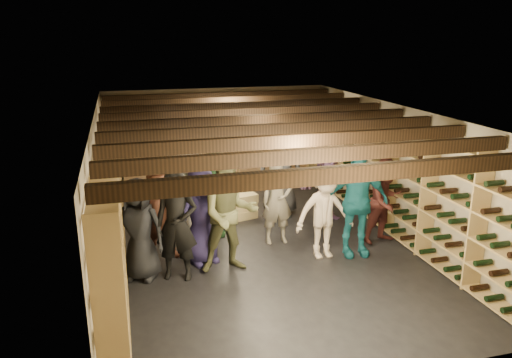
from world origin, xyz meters
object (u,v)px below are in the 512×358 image
Objects in this scene: person_8 at (386,201)px; person_0 at (139,229)px; person_6 at (201,215)px; person_9 at (184,190)px; crate_stack_right at (244,206)px; person_3 at (325,212)px; crate_loose at (231,190)px; person_7 at (277,200)px; person_5 at (161,213)px; person_10 at (213,187)px; crate_stack_left at (193,183)px; person_11 at (327,185)px; person_2 at (229,214)px; person_1 at (177,224)px; person_12 at (280,171)px; person_4 at (356,202)px.

person_0 is at bearing 170.96° from person_8.
person_9 reaches higher than person_6.
crate_stack_right is 0.35× the size of person_3.
crate_stack_right is 0.33× the size of person_9.
person_7 is at bearing -86.51° from crate_loose.
crate_loose is 3.75m from person_5.
person_10 is (0.40, 1.14, 0.12)m from person_6.
person_11 is (2.46, -1.89, 0.33)m from crate_stack_left.
person_9 is at bearing 139.57° from person_3.
crate_stack_left is at bearing 106.33° from person_10.
crate_stack_left is at bearing 122.70° from crate_stack_right.
person_6 reaches higher than person_11.
person_5 is (-1.90, -3.15, 0.72)m from crate_loose.
person_7 is (2.08, 0.10, 0.00)m from person_5.
crate_stack_left is at bearing 113.54° from person_7.
person_10 is (0.02, 1.55, -0.01)m from person_2.
crate_stack_left is at bearing -161.34° from crate_loose.
person_9 reaches higher than person_3.
person_7 is at bearing 39.74° from person_2.
person_2 is 2.94m from person_11.
person_1 is at bearing 8.68° from person_0.
person_12 reaches higher than person_2.
person_3 reaches higher than crate_stack_left.
person_3 is at bearing -23.79° from person_5.
person_7 is 1.02× the size of person_8.
person_10 is (0.09, -2.04, 0.52)m from crate_stack_left.
crate_stack_left is 4.44m from person_8.
person_2 is 1.19× the size of person_5.
person_9 is 2.88m from person_11.
crate_stack_right is 0.35× the size of person_6.
person_6 reaches higher than person_5.
person_4 is 1.19× the size of person_7.
crate_stack_right is at bearing -160.37° from person_12.
crate_stack_left is 2.11m from person_10.
person_12 is at bearing 62.62° from person_1.
person_2 is at bearing 174.40° from person_8.
person_5 is 0.85× the size of person_10.
person_8 is at bearing -33.85° from person_12.
person_3 is at bearing -31.87° from person_6.
person_5 is (-1.01, 0.76, -0.15)m from person_2.
person_1 reaches higher than person_5.
crate_loose is 4.00m from person_3.
crate_stack_left is 0.54× the size of person_8.
person_8 is (2.18, -1.88, 0.53)m from crate_stack_right.
person_0 is 1.01× the size of person_5.
person_6 is at bearing -117.18° from person_12.
person_9 is at bearing 145.12° from person_8.
person_5 is at bearing -128.87° from person_10.
person_10 is 2.39m from person_11.
person_0 is at bearing -135.48° from crate_stack_right.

